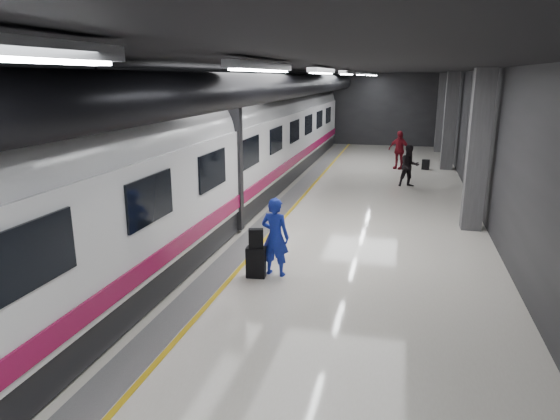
# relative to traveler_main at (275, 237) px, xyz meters

# --- Properties ---
(ground) EXTENTS (40.00, 40.00, 0.00)m
(ground) POSITION_rel_traveler_main_xyz_m (0.07, 2.76, -0.88)
(ground) COLOR silver
(ground) RESTS_ON ground
(platform_hall) EXTENTS (10.02, 40.02, 4.51)m
(platform_hall) POSITION_rel_traveler_main_xyz_m (-0.22, 3.72, 2.66)
(platform_hall) COLOR black
(platform_hall) RESTS_ON ground
(train) EXTENTS (3.05, 38.00, 4.05)m
(train) POSITION_rel_traveler_main_xyz_m (-3.18, 2.76, 1.19)
(train) COLOR black
(train) RESTS_ON ground
(traveler_main) EXTENTS (0.70, 0.52, 1.76)m
(traveler_main) POSITION_rel_traveler_main_xyz_m (0.00, 0.00, 0.00)
(traveler_main) COLOR #1821B8
(traveler_main) RESTS_ON ground
(suitcase_main) EXTENTS (0.44, 0.30, 0.68)m
(suitcase_main) POSITION_rel_traveler_main_xyz_m (-0.37, -0.24, -0.54)
(suitcase_main) COLOR black
(suitcase_main) RESTS_ON ground
(shoulder_bag) EXTENTS (0.35, 0.25, 0.42)m
(shoulder_bag) POSITION_rel_traveler_main_xyz_m (-0.36, -0.25, 0.01)
(shoulder_bag) COLOR black
(shoulder_bag) RESTS_ON suitcase_main
(traveler_far_a) EXTENTS (0.98, 0.88, 1.66)m
(traveler_far_a) POSITION_rel_traveler_main_xyz_m (2.87, 10.22, -0.05)
(traveler_far_a) COLOR black
(traveler_far_a) RESTS_ON ground
(traveler_far_b) EXTENTS (1.15, 0.85, 1.81)m
(traveler_far_b) POSITION_rel_traveler_main_xyz_m (2.39, 14.23, 0.03)
(traveler_far_b) COLOR maroon
(traveler_far_b) RESTS_ON ground
(suitcase_far) EXTENTS (0.37, 0.29, 0.48)m
(suitcase_far) POSITION_rel_traveler_main_xyz_m (3.67, 14.32, -0.64)
(suitcase_far) COLOR black
(suitcase_far) RESTS_ON ground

